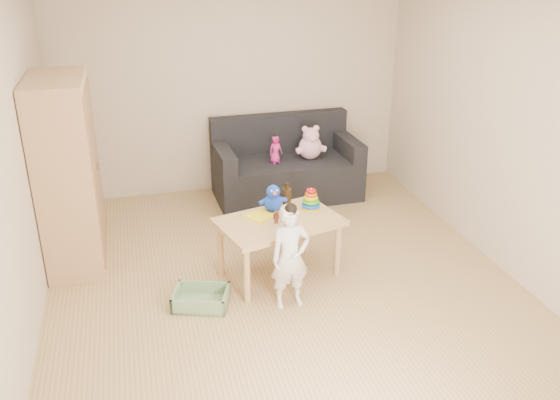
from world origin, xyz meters
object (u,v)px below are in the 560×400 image
object	(u,v)px
sofa	(287,178)
play_table	(279,247)
toddler	(290,258)
wardrobe	(68,174)

from	to	relation	value
sofa	play_table	distance (m)	1.79
toddler	wardrobe	bearing A→B (deg)	140.98
sofa	toddler	world-z (taller)	toddler
play_table	toddler	distance (m)	0.52
sofa	wardrobe	bearing A→B (deg)	-158.56
wardrobe	sofa	distance (m)	2.56
sofa	play_table	size ratio (longest dim) A/B	1.59
wardrobe	toddler	bearing A→B (deg)	-35.77
wardrobe	sofa	xyz separation A→B (m)	(2.28, 0.96, -0.63)
play_table	wardrobe	bearing A→B (deg)	156.90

